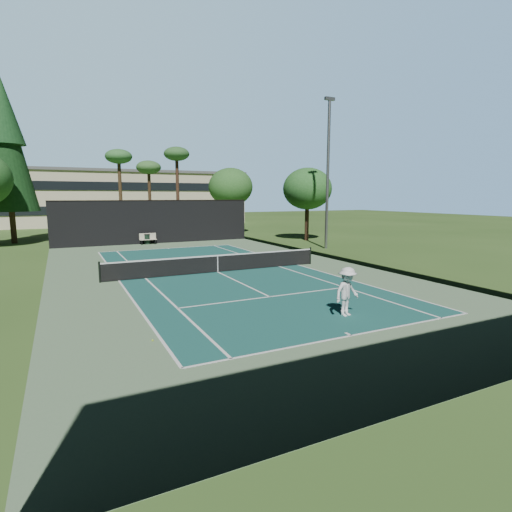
{
  "coord_description": "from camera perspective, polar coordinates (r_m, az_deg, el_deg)",
  "views": [
    {
      "loc": [
        -8.04,
        -21.4,
        4.38
      ],
      "look_at": [
        1.0,
        -3.0,
        1.3
      ],
      "focal_mm": 28.0,
      "sensor_mm": 36.0,
      "label": 1
    }
  ],
  "objects": [
    {
      "name": "player",
      "position": [
        15.06,
        12.88,
        -4.99
      ],
      "size": [
        1.3,
        0.92,
        1.82
      ],
      "primitive_type": "imported",
      "rotation": [
        0.0,
        0.0,
        0.22
      ],
      "color": "white",
      "rests_on": "ground"
    },
    {
      "name": "tennis_ball_a",
      "position": [
        12.81,
        -14.56,
        -11.59
      ],
      "size": [
        0.07,
        0.07,
        0.07
      ],
      "primitive_type": "sphere",
      "color": "#B0CD2E",
      "rests_on": "ground"
    },
    {
      "name": "decid_tree_a",
      "position": [
        47.01,
        -3.64,
        9.8
      ],
      "size": [
        5.12,
        5.12,
        7.62
      ],
      "color": "#4C3120",
      "rests_on": "ground"
    },
    {
      "name": "tennis_net",
      "position": [
        23.18,
        -5.5,
        -0.99
      ],
      "size": [
        12.9,
        0.1,
        1.1
      ],
      "color": "black",
      "rests_on": "ground"
    },
    {
      "name": "palm_b",
      "position": [
        48.44,
        -15.08,
        11.79
      ],
      "size": [
        2.8,
        2.8,
        8.42
      ],
      "color": "#3F2C1B",
      "rests_on": "ground"
    },
    {
      "name": "court_surface",
      "position": [
        23.27,
        -5.48,
        -2.31
      ],
      "size": [
        10.97,
        23.77,
        0.01
      ],
      "primitive_type": "cube",
      "color": "#1A554E",
      "rests_on": "ground"
    },
    {
      "name": "palm_a",
      "position": [
        45.96,
        -19.01,
        12.85
      ],
      "size": [
        2.8,
        2.8,
        9.32
      ],
      "color": "#46321E",
      "rests_on": "ground"
    },
    {
      "name": "tennis_ball_d",
      "position": [
        25.57,
        -13.1,
        -1.46
      ],
      "size": [
        0.07,
        0.07,
        0.07
      ],
      "primitive_type": "sphere",
      "color": "#C9E935",
      "rests_on": "ground"
    },
    {
      "name": "campus_building",
      "position": [
        67.86,
        -19.55,
        7.92
      ],
      "size": [
        40.5,
        12.5,
        8.3
      ],
      "color": "beige",
      "rests_on": "ground"
    },
    {
      "name": "decid_tree_b",
      "position": [
        40.02,
        7.36,
        9.48
      ],
      "size": [
        4.8,
        4.8,
        7.14
      ],
      "color": "#42291C",
      "rests_on": "ground"
    },
    {
      "name": "apron_slab",
      "position": [
        23.27,
        -5.48,
        -2.33
      ],
      "size": [
        18.0,
        32.0,
        0.01
      ],
      "primitive_type": "cube",
      "color": "#60815A",
      "rests_on": "ground"
    },
    {
      "name": "pine_tree",
      "position": [
        43.89,
        -32.21,
        14.04
      ],
      "size": [
        4.8,
        4.8,
        15.0
      ],
      "color": "#442C1D",
      "rests_on": "ground"
    },
    {
      "name": "tennis_ball_b",
      "position": [
        25.12,
        -10.75,
        -1.56
      ],
      "size": [
        0.08,
        0.08,
        0.08
      ],
      "primitive_type": "sphere",
      "color": "#C4E033",
      "rests_on": "ground"
    },
    {
      "name": "park_bench",
      "position": [
        37.84,
        -15.19,
        2.44
      ],
      "size": [
        1.5,
        0.45,
        1.02
      ],
      "color": "beige",
      "rests_on": "ground"
    },
    {
      "name": "ground",
      "position": [
        23.28,
        -5.48,
        -2.34
      ],
      "size": [
        160.0,
        160.0,
        0.0
      ],
      "primitive_type": "plane",
      "color": "#345720",
      "rests_on": "ground"
    },
    {
      "name": "palm_c",
      "position": [
        46.2,
        -11.27,
        13.64
      ],
      "size": [
        2.8,
        2.8,
        9.77
      ],
      "color": "#452A1D",
      "rests_on": "ground"
    },
    {
      "name": "trash_bin",
      "position": [
        38.0,
        -15.31,
        2.35
      ],
      "size": [
        0.56,
        0.56,
        0.95
      ],
      "color": "black",
      "rests_on": "ground"
    },
    {
      "name": "fence",
      "position": [
        23.04,
        -5.61,
        2.6
      ],
      "size": [
        18.04,
        32.05,
        4.03
      ],
      "color": "black",
      "rests_on": "ground"
    },
    {
      "name": "tennis_ball_c",
      "position": [
        26.92,
        -3.05,
        -0.74
      ],
      "size": [
        0.08,
        0.08,
        0.08
      ],
      "primitive_type": "sphere",
      "color": "#E8F337",
      "rests_on": "ground"
    },
    {
      "name": "light_pole",
      "position": [
        34.01,
        10.22,
        11.92
      ],
      "size": [
        0.9,
        0.25,
        12.22
      ],
      "color": "gray",
      "rests_on": "ground"
    },
    {
      "name": "court_lines",
      "position": [
        23.27,
        -5.48,
        -2.29
      ],
      "size": [
        11.07,
        23.87,
        0.01
      ],
      "color": "white",
      "rests_on": "ground"
    }
  ]
}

